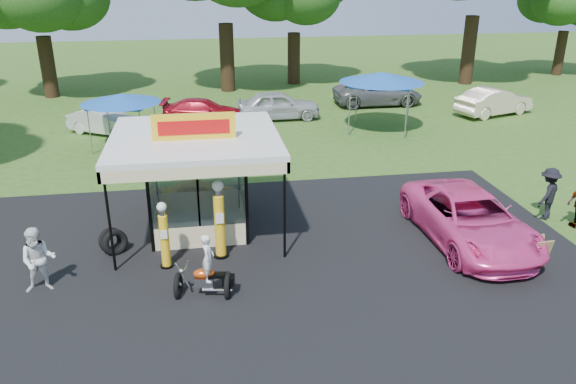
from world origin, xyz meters
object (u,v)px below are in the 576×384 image
(spectator_west, at_px, (39,260))
(tent_west, at_px, (121,99))
(gas_pump_right, at_px, (220,221))
(kiosk_car, at_px, (199,192))
(gas_pump_left, at_px, (164,237))
(a_frame_sign, at_px, (538,253))
(bg_car_d, at_px, (378,93))
(bg_car_e, at_px, (494,102))
(motorcycle, at_px, (206,272))
(pink_sedan, at_px, (469,219))
(tent_east, at_px, (382,78))
(bg_car_a, at_px, (106,121))
(bg_car_c, at_px, (278,105))
(gas_station_kiosk, at_px, (198,180))
(spectator_east_a, at_px, (548,194))
(bg_car_b, at_px, (203,111))

(spectator_west, distance_m, tent_west, 13.59)
(gas_pump_right, relative_size, kiosk_car, 0.91)
(gas_pump_left, xyz_separation_m, spectator_west, (-3.36, -0.75, -0.06))
(a_frame_sign, xyz_separation_m, tent_west, (-13.45, 14.55, 1.93))
(a_frame_sign, xyz_separation_m, bg_car_d, (1.85, 21.44, 0.29))
(bg_car_e, bearing_deg, motorcycle, 116.24)
(spectator_west, bearing_deg, pink_sedan, -1.30)
(gas_pump_left, height_order, a_frame_sign, gas_pump_left)
(tent_east, bearing_deg, a_frame_sign, -90.24)
(a_frame_sign, bearing_deg, kiosk_car, 141.66)
(motorcycle, height_order, spectator_west, spectator_west)
(gas_pump_right, xyz_separation_m, bg_car_a, (-5.38, 14.93, -0.53))
(bg_car_c, xyz_separation_m, bg_car_d, (6.93, 2.63, -0.03))
(gas_station_kiosk, distance_m, spectator_east_a, 12.32)
(bg_car_a, relative_size, tent_east, 0.94)
(motorcycle, height_order, a_frame_sign, motorcycle)
(spectator_west, distance_m, bg_car_d, 26.01)
(a_frame_sign, height_order, bg_car_b, bg_car_b)
(bg_car_c, bearing_deg, bg_car_d, -69.72)
(bg_car_e, bearing_deg, gas_pump_right, 113.28)
(gas_pump_left, xyz_separation_m, spectator_east_a, (13.29, 1.46, -0.07))
(gas_pump_right, height_order, tent_west, tent_west)
(kiosk_car, bearing_deg, bg_car_a, 24.36)
(bg_car_c, distance_m, tent_east, 6.43)
(motorcycle, relative_size, pink_sedan, 0.32)
(bg_car_c, height_order, bg_car_d, bg_car_c)
(bg_car_a, bearing_deg, spectator_east_a, -97.14)
(pink_sedan, relative_size, spectator_west, 3.12)
(gas_pump_left, height_order, tent_west, tent_west)
(kiosk_car, distance_m, bg_car_a, 11.58)
(bg_car_b, bearing_deg, spectator_east_a, -132.21)
(bg_car_a, bearing_deg, pink_sedan, -106.45)
(bg_car_d, bearing_deg, bg_car_a, 104.03)
(a_frame_sign, distance_m, spectator_west, 14.37)
(gas_pump_right, xyz_separation_m, kiosk_car, (-0.60, 4.38, -0.75))
(tent_west, bearing_deg, spectator_west, -93.72)
(bg_car_c, bearing_deg, pink_sedan, -167.73)
(bg_car_d, relative_size, tent_east, 1.26)
(motorcycle, bearing_deg, gas_pump_left, 133.15)
(a_frame_sign, distance_m, pink_sedan, 2.38)
(tent_west, bearing_deg, gas_station_kiosk, -70.83)
(a_frame_sign, bearing_deg, bg_car_c, 100.41)
(gas_station_kiosk, distance_m, a_frame_sign, 10.92)
(bg_car_e, bearing_deg, bg_car_b, 68.18)
(gas_station_kiosk, height_order, tent_west, gas_station_kiosk)
(bg_car_c, bearing_deg, tent_west, 116.43)
(a_frame_sign, bearing_deg, spectator_east_a, 49.92)
(bg_car_c, bearing_deg, bg_car_a, 99.33)
(bg_car_a, xyz_separation_m, bg_car_b, (5.20, 1.55, -0.02))
(tent_east, bearing_deg, motorcycle, -122.44)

